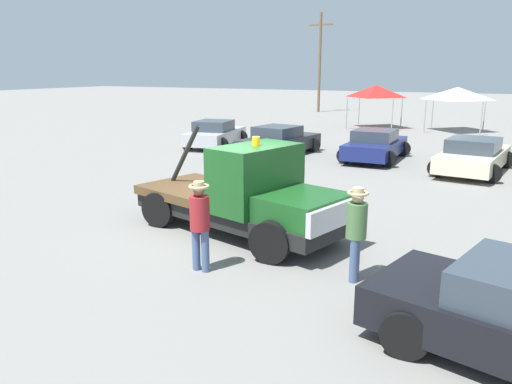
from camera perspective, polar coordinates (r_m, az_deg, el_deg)
The scene contains 12 objects.
ground_plane at distance 12.16m, azimuth -2.11°, elevation -4.55°, with size 160.00×160.00×0.00m, color gray.
tow_truck at distance 11.68m, azimuth -0.94°, elevation -0.58°, with size 5.87×3.36×2.51m.
person_near_truck at distance 9.31m, azimuth 11.40°, elevation -3.89°, with size 0.39×0.39×1.77m.
person_at_hood at distance 9.61m, azimuth -6.44°, elevation -3.07°, with size 0.40×0.40×1.79m.
parked_car_silver at distance 25.54m, azimuth -4.70°, elevation 6.63°, with size 2.92×4.56×1.34m.
parked_car_charcoal at distance 22.96m, azimuth 2.68°, elevation 5.85°, with size 2.90×4.63×1.34m.
parked_car_navy at distance 22.24m, azimuth 13.47°, elevation 5.23°, with size 2.46×4.41×1.34m.
parked_car_cream at distance 20.66m, azimuth 23.60°, elevation 3.82°, with size 2.89×5.02×1.34m.
canopy_tent_red at distance 34.55m, azimuth 13.54°, elevation 11.13°, with size 3.03×3.03×2.83m.
canopy_tent_white at distance 34.07m, azimuth 22.02°, elevation 10.40°, with size 3.26×3.26×2.76m.
traffic_cone at distance 17.53m, azimuth 1.63°, elevation 2.05°, with size 0.40×0.40×0.55m.
utility_pole at distance 46.89m, azimuth 7.30°, elevation 14.71°, with size 2.20×0.24×8.73m.
Camera 1 is at (5.62, -10.08, 3.84)m, focal length 35.00 mm.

